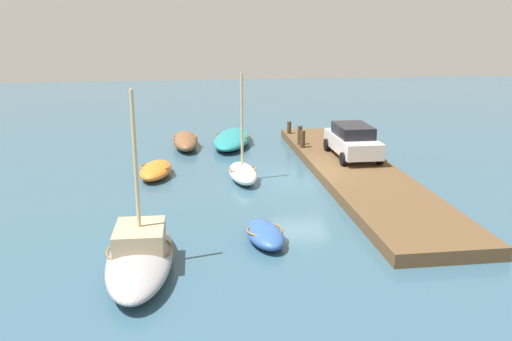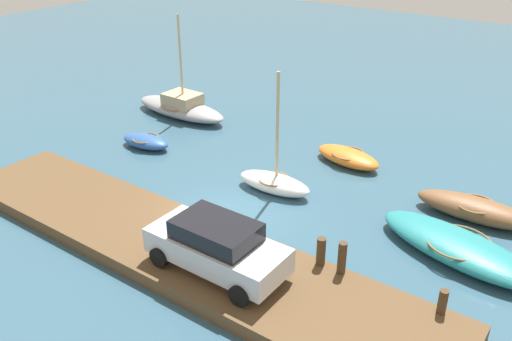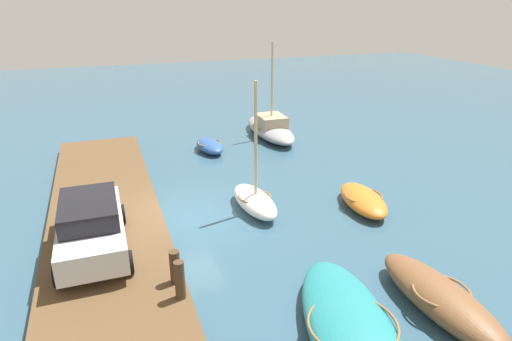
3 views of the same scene
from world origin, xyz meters
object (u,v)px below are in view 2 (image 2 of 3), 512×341
object	(u,v)px
motorboat_teal	(458,247)
mooring_post_mid_west	(342,258)
mooring_post_west	(321,251)
mooring_post_mid_east	(443,302)
rowboat_orange	(348,157)
sailboat_grey	(181,107)
dinghy_blue	(146,141)
parked_car	(217,245)
rowboat_white	(274,182)
rowboat_brown	(475,209)

from	to	relation	value
motorboat_teal	mooring_post_mid_west	size ratio (longest dim) A/B	5.67
mooring_post_west	mooring_post_mid_east	size ratio (longest dim) A/B	1.28
rowboat_orange	mooring_post_west	world-z (taller)	mooring_post_west
mooring_post_mid_west	mooring_post_mid_east	world-z (taller)	mooring_post_mid_west
sailboat_grey	mooring_post_mid_east	world-z (taller)	sailboat_grey
dinghy_blue	rowboat_orange	xyz separation A→B (m)	(8.52, 3.92, 0.03)
motorboat_teal	rowboat_orange	world-z (taller)	motorboat_teal
sailboat_grey	mooring_post_mid_east	bearing A→B (deg)	-23.73
mooring_post_mid_west	parked_car	distance (m)	3.73
motorboat_teal	mooring_post_mid_west	bearing A→B (deg)	-110.98
parked_car	rowboat_orange	bearing A→B (deg)	93.51
dinghy_blue	parked_car	distance (m)	10.86
parked_car	rowboat_white	bearing A→B (deg)	107.47
rowboat_brown	sailboat_grey	bearing A→B (deg)	173.06
mooring_post_west	parked_car	bearing A→B (deg)	-139.89
dinghy_blue	rowboat_brown	world-z (taller)	rowboat_brown
mooring_post_west	rowboat_brown	bearing A→B (deg)	65.24
rowboat_orange	mooring_post_mid_east	world-z (taller)	mooring_post_mid_east
dinghy_blue	sailboat_grey	bearing A→B (deg)	103.66
motorboat_teal	parked_car	bearing A→B (deg)	-121.34
mooring_post_west	dinghy_blue	bearing A→B (deg)	161.68
rowboat_white	mooring_post_west	size ratio (longest dim) A/B	5.33
motorboat_teal	rowboat_brown	xyz separation A→B (m)	(-0.25, 2.74, 0.03)
rowboat_brown	rowboat_orange	size ratio (longest dim) A/B	1.30
mooring_post_mid_west	parked_car	bearing A→B (deg)	-146.94
dinghy_blue	motorboat_teal	distance (m)	14.64
motorboat_teal	mooring_post_mid_west	xyz separation A→B (m)	(-2.43, -3.51, 0.62)
rowboat_white	mooring_post_west	distance (m)	5.65
parked_car	motorboat_teal	bearing A→B (deg)	45.10
sailboat_grey	mooring_post_west	bearing A→B (deg)	-29.73
dinghy_blue	mooring_post_mid_west	xyz separation A→B (m)	(12.21, -3.81, 0.69)
rowboat_orange	rowboat_brown	bearing A→B (deg)	-4.74
motorboat_teal	mooring_post_mid_east	xyz separation A→B (m)	(0.60, -3.51, 0.46)
mooring_post_west	motorboat_teal	bearing A→B (deg)	48.26
motorboat_teal	rowboat_orange	distance (m)	7.43
mooring_post_mid_east	dinghy_blue	bearing A→B (deg)	165.96
motorboat_teal	parked_car	world-z (taller)	parked_car
motorboat_teal	rowboat_white	size ratio (longest dim) A/B	1.20
rowboat_brown	mooring_post_mid_west	xyz separation A→B (m)	(-2.18, -6.25, 0.59)
rowboat_white	mooring_post_mid_east	distance (m)	8.78
rowboat_brown	parked_car	xyz separation A→B (m)	(-5.29, -8.28, 0.93)
rowboat_brown	parked_car	distance (m)	9.87
rowboat_orange	mooring_post_mid_east	bearing A→B (deg)	-39.61
rowboat_brown	dinghy_blue	bearing A→B (deg)	-171.66
rowboat_white	rowboat_orange	distance (m)	4.18
dinghy_blue	mooring_post_mid_east	distance (m)	15.72
rowboat_orange	mooring_post_mid_west	size ratio (longest dim) A/B	3.12
dinghy_blue	motorboat_teal	world-z (taller)	motorboat_teal
motorboat_teal	sailboat_grey	distance (m)	16.66
mooring_post_mid_east	rowboat_orange	bearing A→B (deg)	130.99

